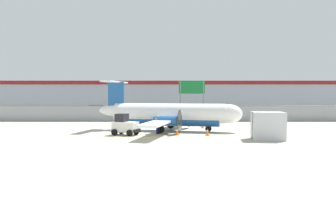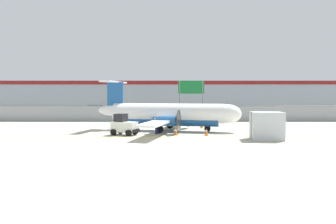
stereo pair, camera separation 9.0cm
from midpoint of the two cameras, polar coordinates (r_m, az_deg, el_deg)
The scene contains 17 objects.
ground_plane at distance 27.51m, azimuth -0.79°, elevation -4.40°, with size 140.00×140.00×0.01m.
perimeter_fence at distance 43.34m, azimuth -0.50°, elevation -0.19°, with size 98.00×0.10×2.10m.
parking_lot_strip at distance 54.88m, azimuth -0.39°, elevation -0.61°, with size 98.00×17.00×0.12m.
background_building at distance 73.26m, azimuth -0.29°, elevation 2.82°, with size 91.00×8.10×6.50m.
commuter_airplane at distance 32.17m, azimuth 0.53°, elevation -0.45°, with size 14.41×15.95×4.92m.
baggage_tug at distance 29.13m, azimuth -7.60°, elevation -2.32°, with size 2.57×2.05×1.88m.
ground_crew_worker at distance 29.65m, azimuth -1.86°, elevation -2.01°, with size 0.48×0.48×1.70m.
cargo_container at distance 27.04m, azimuth 16.93°, elevation -2.32°, with size 2.57×2.20×2.20m.
traffic_cone_near_left at distance 34.95m, azimuth 5.95°, elevation -2.31°, with size 0.36×0.36×0.64m.
traffic_cone_near_right at distance 28.79m, azimuth 1.52°, elevation -3.44°, with size 0.36×0.36×0.64m.
traffic_cone_far_left at distance 28.72m, azimuth 6.82°, elevation -3.48°, with size 0.36×0.36×0.64m.
parked_car_0 at distance 59.51m, azimuth -12.65°, elevation 0.41°, with size 4.34×2.31×1.58m.
parked_car_1 at distance 56.82m, azimuth -7.93°, elevation 0.33°, with size 4.34×2.31×1.58m.
parked_car_2 at distance 50.19m, azimuth 0.60°, elevation 0.00°, with size 4.24×2.08×1.58m.
parked_car_3 at distance 48.85m, azimuth 7.48°, elevation -0.11°, with size 4.27×2.14×1.58m.
parked_car_4 at distance 53.91m, azimuth 13.58°, elevation 0.13°, with size 4.25×2.11×1.58m.
highway_sign at distance 45.50m, azimuth 4.13°, elevation 3.77°, with size 3.60×0.14×5.50m.
Camera 2 is at (0.43, -25.27, 3.58)m, focal length 35.00 mm.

